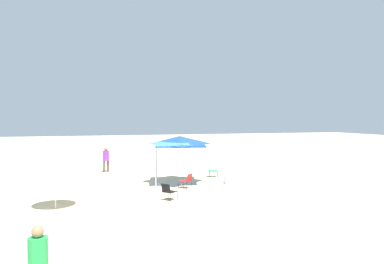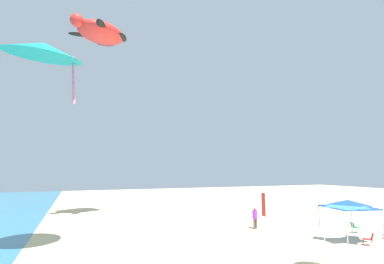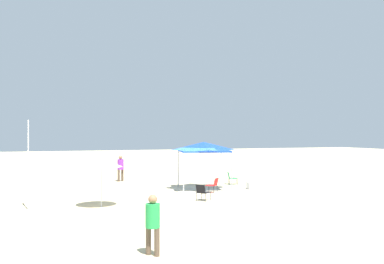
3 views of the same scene
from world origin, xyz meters
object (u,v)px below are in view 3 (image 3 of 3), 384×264
at_px(canopy_tent, 204,147).
at_px(folding_chair_facing_ocean, 202,191).
at_px(beach_umbrella, 101,162).
at_px(folding_chair_left_of_tent, 231,177).
at_px(person_near_umbrella, 121,166).
at_px(folding_chair_right_of_tent, 213,184).
at_px(banner_flag, 28,156).
at_px(person_by_tent, 153,220).
at_px(cooler_box, 251,186).

relative_size(canopy_tent, folding_chair_facing_ocean, 4.37).
height_order(beach_umbrella, folding_chair_left_of_tent, beach_umbrella).
bearing_deg(person_near_umbrella, folding_chair_right_of_tent, 90.11).
distance_m(banner_flag, person_near_umbrella, 11.30).
height_order(beach_umbrella, person_by_tent, beach_umbrella).
bearing_deg(person_near_umbrella, banner_flag, 31.14).
relative_size(beach_umbrella, folding_chair_facing_ocean, 2.74).
distance_m(canopy_tent, cooler_box, 3.68).
bearing_deg(beach_umbrella, person_near_umbrella, -15.27).
relative_size(banner_flag, person_by_tent, 2.36).
distance_m(folding_chair_right_of_tent, banner_flag, 10.13).
distance_m(beach_umbrella, cooler_box, 10.07).
height_order(folding_chair_facing_ocean, folding_chair_left_of_tent, same).
bearing_deg(cooler_box, folding_chair_facing_ocean, 126.16).
xyz_separation_m(folding_chair_facing_ocean, banner_flag, (0.38, 8.06, 1.89)).
height_order(beach_umbrella, person_near_umbrella, beach_umbrella).
xyz_separation_m(beach_umbrella, person_near_umbrella, (10.03, -2.74, -0.97)).
relative_size(canopy_tent, cooler_box, 5.27).
bearing_deg(cooler_box, canopy_tent, 74.71).
bearing_deg(person_by_tent, banner_flag, -15.69).
distance_m(folding_chair_left_of_tent, cooler_box, 2.53).
height_order(cooler_box, banner_flag, banner_flag).
bearing_deg(folding_chair_left_of_tent, folding_chair_right_of_tent, 158.27).
bearing_deg(canopy_tent, banner_flag, 110.28).
bearing_deg(folding_chair_right_of_tent, canopy_tent, -133.67).
relative_size(folding_chair_facing_ocean, person_near_umbrella, 0.45).
height_order(folding_chair_facing_ocean, cooler_box, folding_chair_facing_ocean).
bearing_deg(person_by_tent, beach_umbrella, -34.99).
height_order(cooler_box, person_by_tent, person_by_tent).
distance_m(beach_umbrella, banner_flag, 3.16).
bearing_deg(folding_chair_right_of_tent, folding_chair_facing_ocean, 12.55).
bearing_deg(folding_chair_right_of_tent, banner_flag, -31.95).
distance_m(beach_umbrella, person_near_umbrella, 10.45).
xyz_separation_m(beach_umbrella, person_by_tent, (-8.31, -0.21, -1.04)).
height_order(banner_flag, person_by_tent, banner_flag).
xyz_separation_m(canopy_tent, folding_chair_left_of_tent, (1.76, -2.64, -2.05)).
relative_size(folding_chair_left_of_tent, cooler_box, 1.20).
bearing_deg(folding_chair_right_of_tent, person_by_tent, 15.17).
relative_size(folding_chair_facing_ocean, folding_chair_right_of_tent, 1.00).
xyz_separation_m(canopy_tent, folding_chair_right_of_tent, (-1.41, -0.02, -2.05)).
relative_size(beach_umbrella, banner_flag, 0.57).
relative_size(folding_chair_right_of_tent, banner_flag, 0.21).
bearing_deg(person_near_umbrella, folding_chair_left_of_tent, 119.38).
relative_size(folding_chair_left_of_tent, banner_flag, 0.21).
bearing_deg(folding_chair_left_of_tent, beach_umbrella, 139.96).
relative_size(beach_umbrella, person_by_tent, 1.34).
bearing_deg(canopy_tent, person_by_tent, 152.72).
bearing_deg(beach_umbrella, cooler_box, -70.62).
bearing_deg(cooler_box, folding_chair_right_of_tent, 103.48).
distance_m(folding_chair_facing_ocean, cooler_box, 5.44).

